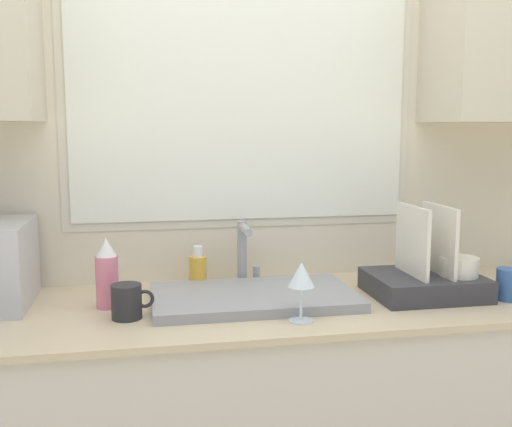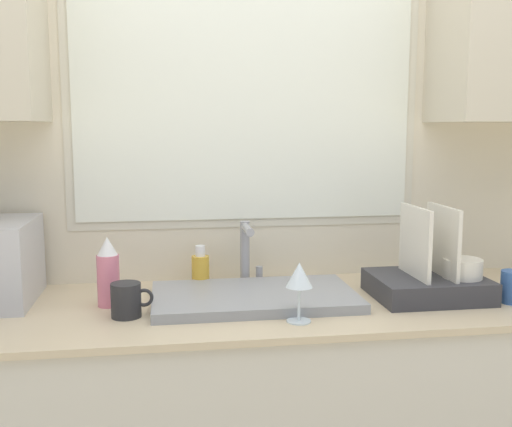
% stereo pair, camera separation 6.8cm
% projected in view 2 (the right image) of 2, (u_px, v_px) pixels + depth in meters
% --- Properties ---
extents(wall_back, '(6.00, 0.38, 2.60)m').
position_uv_depth(wall_back, '(246.00, 143.00, 2.06)').
color(wall_back, beige).
rests_on(wall_back, ground_plane).
extents(sink_basin, '(0.62, 0.37, 0.03)m').
position_uv_depth(sink_basin, '(254.00, 297.00, 1.84)').
color(sink_basin, gray).
rests_on(sink_basin, countertop).
extents(faucet, '(0.08, 0.15, 0.22)m').
position_uv_depth(faucet, '(247.00, 249.00, 2.02)').
color(faucet, '#99999E').
rests_on(faucet, countertop).
extents(dish_rack, '(0.34, 0.28, 0.29)m').
position_uv_depth(dish_rack, '(431.00, 279.00, 1.88)').
color(dish_rack, '#333338').
rests_on(dish_rack, countertop).
extents(spray_bottle, '(0.07, 0.07, 0.21)m').
position_uv_depth(spray_bottle, '(108.00, 273.00, 1.79)').
color(spray_bottle, '#D8728C').
rests_on(spray_bottle, countertop).
extents(soap_bottle, '(0.06, 0.06, 0.14)m').
position_uv_depth(soap_bottle, '(200.00, 269.00, 2.01)').
color(soap_bottle, gold).
rests_on(soap_bottle, countertop).
extents(mug_near_sink, '(0.12, 0.08, 0.10)m').
position_uv_depth(mug_near_sink, '(127.00, 300.00, 1.69)').
color(mug_near_sink, '#262628').
rests_on(mug_near_sink, countertop).
extents(wine_glass, '(0.08, 0.08, 0.17)m').
position_uv_depth(wine_glass, '(299.00, 277.00, 1.63)').
color(wine_glass, silver).
rests_on(wine_glass, countertop).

